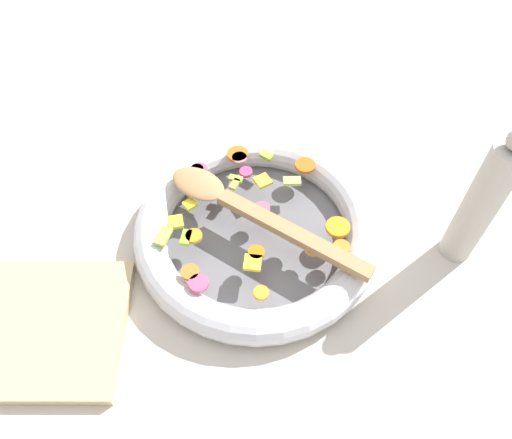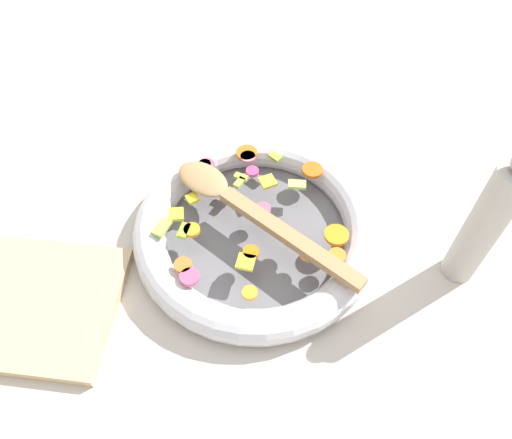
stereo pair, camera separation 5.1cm
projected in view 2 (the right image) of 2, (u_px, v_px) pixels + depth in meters
The scene contains 6 objects.
ground_plane at pixel (256, 238), 0.78m from camera, with size 4.00×4.00×0.00m, color beige.
skillet at pixel (256, 230), 0.76m from camera, with size 0.37×0.37×0.05m.
chopped_vegetables at pixel (251, 210), 0.75m from camera, with size 0.29×0.29×0.01m.
wooden_spoon at pixel (246, 208), 0.74m from camera, with size 0.22×0.30×0.01m.
pepper_mill at pixel (485, 225), 0.65m from camera, with size 0.05×0.05×0.25m.
cutting_board at pixel (45, 305), 0.70m from camera, with size 0.20×0.20×0.02m.
Camera 2 is at (-0.43, -0.05, 0.65)m, focal length 35.00 mm.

